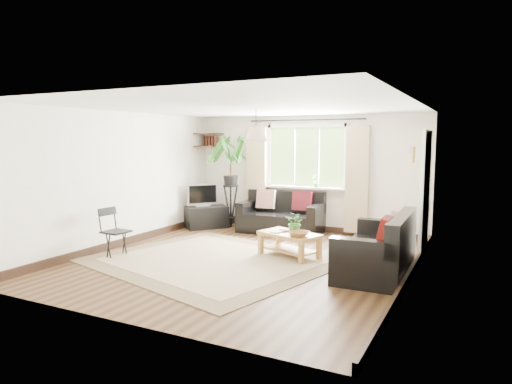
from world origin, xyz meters
The scene contains 24 objects.
floor centered at (0.00, 0.00, 0.00)m, with size 5.50×5.50×0.00m, color black.
ceiling centered at (0.00, 0.00, 2.40)m, with size 5.50×5.50×0.00m, color white.
wall_back centered at (0.00, 2.75, 1.20)m, with size 5.00×0.02×2.40m, color silver.
wall_front centered at (0.00, -2.75, 1.20)m, with size 5.00×0.02×2.40m, color silver.
wall_left centered at (-2.50, 0.00, 1.20)m, with size 0.02×5.50×2.40m, color silver.
wall_right centered at (2.50, 0.00, 1.20)m, with size 0.02×5.50×2.40m, color silver.
rug centered at (-0.44, -0.28, 0.01)m, with size 3.47×2.97×0.02m, color beige.
window centered at (0.00, 2.71, 1.55)m, with size 2.50×0.16×2.16m, color white, non-canonical shape.
door centered at (2.47, 1.70, 1.00)m, with size 0.06×0.96×2.06m, color silver.
corner_shelf centered at (-2.25, 2.50, 1.89)m, with size 0.50×0.50×0.34m, color black, non-canonical shape.
pendant_lamp centered at (0.00, 0.40, 2.05)m, with size 0.36×0.36×0.54m, color beige, non-canonical shape.
wall_sconce centered at (2.43, 0.30, 1.74)m, with size 0.12×0.12×0.28m, color beige, non-canonical shape.
sofa_back centered at (-0.37, 2.27, 0.40)m, with size 1.69×0.84×0.79m, color black, non-canonical shape.
sofa_right centered at (2.00, 0.24, 0.41)m, with size 0.88×1.76×0.83m, color black, non-canonical shape.
coffee_table centered at (0.55, 0.52, 0.20)m, with size 0.98×0.53×0.40m, color olive, non-canonical shape.
table_plant centered at (0.65, 0.53, 0.57)m, with size 0.31×0.27×0.35m, color #346E2C.
bowl centered at (0.79, 0.34, 0.44)m, with size 0.30×0.30×0.07m, color brown.
book_a centered at (0.28, 0.51, 0.41)m, with size 0.17×0.23×0.02m, color white.
book_b centered at (0.40, 0.68, 0.41)m, with size 0.18×0.24×0.02m, color maroon.
tv_stand centered at (-2.00, 2.00, 0.23)m, with size 0.87×0.49×0.47m, color black.
tv centered at (-2.10, 2.00, 0.73)m, with size 0.67×0.22×0.51m, color #A5A5AA, non-canonical shape.
palm_stand centered at (-1.57, 2.30, 1.00)m, with size 0.77×0.77×1.99m, color black, non-canonical shape.
folding_chair centered at (-1.98, -0.73, 0.40)m, with size 0.41×0.41×0.80m, color black, non-canonical shape.
sill_plant centered at (0.25, 2.63, 1.06)m, with size 0.14×0.10×0.27m, color #2D6023.
Camera 1 is at (3.33, -6.21, 1.91)m, focal length 32.00 mm.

